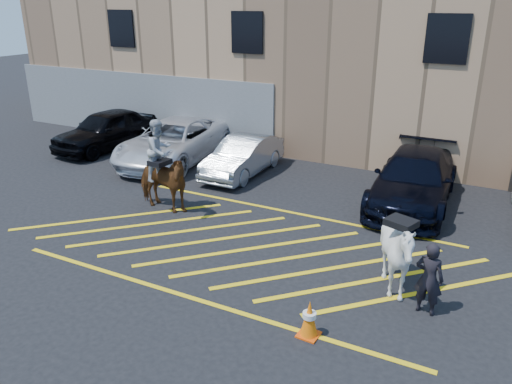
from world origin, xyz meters
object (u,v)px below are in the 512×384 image
at_px(car_blue_suv, 414,179).
at_px(handler, 429,279).
at_px(mounted_bay, 161,175).
at_px(car_silver_sedan, 243,156).
at_px(car_white_pickup, 174,141).
at_px(saddled_white, 398,254).
at_px(car_black_suv, 107,130).
at_px(traffic_cone, 309,319).

distance_m(car_blue_suv, handler, 5.77).
distance_m(car_blue_suv, mounted_bay, 7.41).
relative_size(car_silver_sedan, handler, 2.63).
height_order(car_white_pickup, saddled_white, saddled_white).
relative_size(mounted_bay, saddled_white, 1.32).
distance_m(car_silver_sedan, mounted_bay, 3.96).
xyz_separation_m(handler, saddled_white, (-0.70, 0.42, 0.16)).
bearing_deg(car_black_suv, car_white_pickup, 2.23).
bearing_deg(car_black_suv, car_blue_suv, 3.55).
height_order(car_white_pickup, mounted_bay, mounted_bay).
bearing_deg(car_white_pickup, handler, -35.21).
bearing_deg(car_white_pickup, traffic_cone, -47.34).
distance_m(car_silver_sedan, saddled_white, 8.33).
bearing_deg(car_black_suv, car_silver_sedan, 2.73).
bearing_deg(car_white_pickup, car_blue_suv, -6.70).
height_order(car_black_suv, traffic_cone, car_black_suv).
distance_m(mounted_bay, saddled_white, 7.12).
bearing_deg(saddled_white, car_silver_sedan, 140.82).
relative_size(car_white_pickup, car_blue_suv, 1.05).
bearing_deg(traffic_cone, saddled_white, 64.01).
relative_size(car_black_suv, saddled_white, 2.29).
bearing_deg(traffic_cone, mounted_bay, 149.42).
height_order(handler, traffic_cone, handler).
distance_m(handler, traffic_cone, 2.49).
distance_m(saddled_white, traffic_cone, 2.45).
distance_m(car_white_pickup, saddled_white, 10.87).
relative_size(car_silver_sedan, car_blue_suv, 0.74).
relative_size(car_blue_suv, traffic_cone, 7.27).
bearing_deg(handler, car_white_pickup, -22.87).
xyz_separation_m(car_white_pickup, car_blue_suv, (8.81, -0.17, -0.01)).
height_order(car_black_suv, car_blue_suv, car_black_suv).
xyz_separation_m(car_silver_sedan, car_blue_suv, (5.80, -0.07, 0.12)).
relative_size(car_white_pickup, traffic_cone, 7.65).
distance_m(car_silver_sedan, car_blue_suv, 5.81).
height_order(car_silver_sedan, traffic_cone, car_silver_sedan).
distance_m(car_black_suv, traffic_cone, 14.16).
relative_size(car_blue_suv, mounted_bay, 1.98).
height_order(car_white_pickup, car_blue_suv, car_white_pickup).
relative_size(car_black_suv, car_white_pickup, 0.84).
bearing_deg(traffic_cone, car_white_pickup, 138.28).
distance_m(car_silver_sedan, traffic_cone, 9.17).
height_order(car_silver_sedan, handler, handler).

